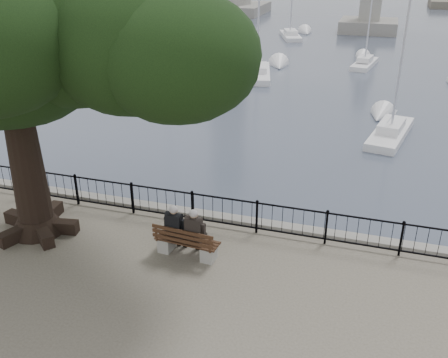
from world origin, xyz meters
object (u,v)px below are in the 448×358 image
at_px(bench, 187,245).
at_px(lion_monument, 370,11).
at_px(tree, 33,27).
at_px(person_left, 177,230).
at_px(person_right, 196,234).

relative_size(bench, lion_monument, 0.20).
bearing_deg(bench, tree, 179.34).
distance_m(bench, lion_monument, 49.25).
bearing_deg(person_left, person_right, -4.53).
distance_m(person_right, lion_monument, 49.15).
bearing_deg(tree, person_left, 1.35).
relative_size(person_left, tree, 0.14).
height_order(person_right, lion_monument, lion_monument).
distance_m(bench, person_left, 0.49).
height_order(bench, person_left, person_left).
bearing_deg(tree, lion_monument, 82.62).
bearing_deg(lion_monument, person_right, -92.63).
bearing_deg(tree, person_right, 0.52).
distance_m(person_left, lion_monument, 49.13).
height_order(bench, tree, tree).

